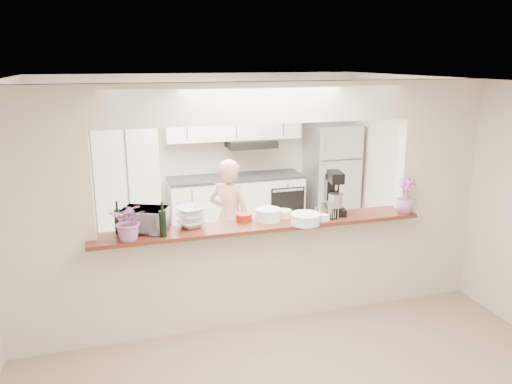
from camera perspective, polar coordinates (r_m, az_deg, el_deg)
name	(u,v)px	position (r m, az deg, el deg)	size (l,w,h in m)	color
floor	(260,318)	(5.56, 0.44, -14.17)	(6.00, 6.00, 0.00)	gray
tile_overlay	(226,263)	(6.90, -3.42, -8.11)	(5.00, 2.90, 0.01)	beige
partition	(260,185)	(5.01, 0.48, 0.82)	(5.00, 0.15, 2.50)	beige
bar_counter	(260,269)	(5.30, 0.47, -8.74)	(3.40, 0.38, 1.09)	beige
kitchen_cabinets	(195,176)	(7.66, -6.94, 1.79)	(3.15, 0.62, 2.25)	silver
refrigerator	(331,176)	(8.29, 8.57, 1.85)	(0.75, 0.70, 1.70)	#BBBBC0
flower_left	(129,221)	(4.71, -14.27, -3.20)	(0.33, 0.29, 0.37)	#D571C4
wine_bottle_a	(118,221)	(4.94, -15.52, -3.19)	(0.06, 0.06, 0.32)	black
wine_bottle_b	(163,223)	(4.75, -10.61, -3.53)	(0.07, 0.07, 0.34)	black
toaster_oven	(145,220)	(4.93, -12.60, -3.13)	(0.42, 0.28, 0.23)	#A5A6AA
serving_bowls	(191,217)	(4.98, -7.43, -2.87)	(0.28, 0.28, 0.20)	silver
plate_stack_a	(268,215)	(5.16, 1.43, -2.60)	(0.26, 0.26, 0.12)	white
plate_stack_b	(305,219)	(5.07, 5.65, -3.06)	(0.31, 0.31, 0.11)	white
red_bowl	(244,217)	(5.14, -1.40, -2.91)	(0.17, 0.17, 0.08)	maroon
tan_bowl	(284,214)	(5.27, 3.20, -2.49)	(0.17, 0.17, 0.08)	beige
utensil_caddy	(327,212)	(5.19, 8.11, -2.32)	(0.24, 0.16, 0.21)	silver
stand_mixer	(334,194)	(5.42, 8.90, -0.28)	(0.25, 0.35, 0.47)	black
flower_right	(406,196)	(5.61, 16.76, -0.40)	(0.22, 0.22, 0.38)	#BE70D0
person	(230,220)	(6.23, -3.02, -3.21)	(0.56, 0.37, 1.53)	tan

